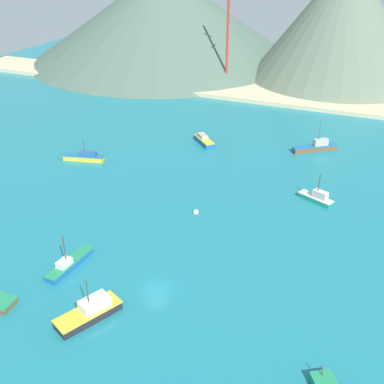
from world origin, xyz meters
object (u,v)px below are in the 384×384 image
Objects in this scene: fishing_boat_1 at (69,264)px; radio_tower at (228,34)px; fishing_boat_0 at (316,147)px; fishing_boat_9 at (90,311)px; fishing_boat_3 at (84,157)px; fishing_boat_8 at (317,197)px; fishing_boat_4 at (204,140)px; buoy_1 at (196,212)px.

fishing_boat_1 is 0.28× the size of radio_tower.
fishing_boat_0 is 70.96m from fishing_boat_9.
fishing_boat_8 reaches higher than fishing_boat_3.
fishing_boat_0 reaches higher than fishing_boat_4.
fishing_boat_8 is 6.87× the size of buoy_1.
radio_tower is (-10.71, 103.42, 16.60)m from fishing_boat_1.
buoy_1 is at bearing 62.80° from fishing_boat_1.
fishing_boat_8 is at bearing -79.52° from fishing_boat_0.
radio_tower is (-19.82, 111.39, 16.30)m from fishing_boat_9.
fishing_boat_4 is 0.98× the size of fishing_boat_8.
fishing_boat_9 is at bearing -41.15° from fishing_boat_1.
fishing_boat_0 is 59.24m from radio_tower.
buoy_1 is (-15.25, -37.94, -0.79)m from fishing_boat_0.
fishing_boat_0 reaches higher than fishing_boat_3.
fishing_boat_4 is 0.21× the size of radio_tower.
buoy_1 is at bearing -70.82° from fishing_boat_4.
fishing_boat_1 is (-26.96, -60.72, -0.27)m from fishing_boat_0.
fishing_boat_3 is 0.28× the size of radio_tower.
fishing_boat_0 reaches higher than buoy_1.
fishing_boat_0 is at bearing 75.43° from fishing_boat_9.
fishing_boat_1 is 25.61m from buoy_1.
fishing_boat_8 is at bearing 62.84° from fishing_boat_9.
buoy_1 is at bearing 85.17° from fishing_boat_9.
fishing_boat_4 is (0.70, 54.42, 0.12)m from fishing_boat_1.
fishing_boat_0 is at bearing 28.99° from fishing_boat_3.
fishing_boat_3 reaches higher than fishing_boat_4.
fishing_boat_3 is at bearing 160.26° from buoy_1.
fishing_boat_9 is (29.71, -42.33, 0.12)m from fishing_boat_3.
buoy_1 is (11.01, -31.64, -0.65)m from fishing_boat_4.
fishing_boat_3 is (-47.55, -26.35, -0.09)m from fishing_boat_0.
fishing_boat_9 is at bearing -79.91° from radio_tower.
fishing_boat_8 is at bearing -57.98° from radio_tower.
fishing_boat_3 is 34.33m from buoy_1.
fishing_boat_1 is at bearing -59.07° from fishing_boat_3.
fishing_boat_4 is (21.30, 20.05, -0.06)m from fishing_boat_3.
fishing_boat_9 is (9.11, -7.96, 0.29)m from fishing_boat_1.
fishing_boat_0 is 1.04× the size of fishing_boat_1.
radio_tower is (-42.28, 67.61, 16.38)m from fishing_boat_8.
fishing_boat_0 is at bearing 100.48° from fishing_boat_8.
fishing_boat_0 is 1.05× the size of fishing_boat_3.
fishing_boat_3 is at bearing -178.41° from fishing_boat_8.
fishing_boat_3 is at bearing 120.93° from fishing_boat_1.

